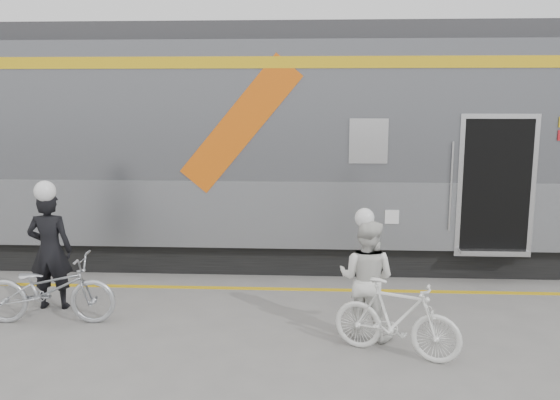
# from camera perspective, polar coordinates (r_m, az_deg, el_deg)

# --- Properties ---
(ground) EXTENTS (90.00, 90.00, 0.00)m
(ground) POSITION_cam_1_polar(r_m,az_deg,el_deg) (7.26, -2.80, -13.99)
(ground) COLOR slate
(ground) RESTS_ON ground
(train) EXTENTS (24.00, 3.17, 4.10)m
(train) POSITION_cam_1_polar(r_m,az_deg,el_deg) (10.85, 6.74, 5.25)
(train) COLOR black
(train) RESTS_ON ground
(safety_strip) EXTENTS (24.00, 0.12, 0.01)m
(safety_strip) POSITION_cam_1_polar(r_m,az_deg,el_deg) (9.26, -1.42, -8.53)
(safety_strip) COLOR gold
(safety_strip) RESTS_ON ground
(man) EXTENTS (0.63, 0.43, 1.66)m
(man) POSITION_cam_1_polar(r_m,az_deg,el_deg) (8.85, -21.25, -4.54)
(man) COLOR black
(man) RESTS_ON ground
(bicycle_left) EXTENTS (1.77, 0.71, 0.92)m
(bicycle_left) POSITION_cam_1_polar(r_m,az_deg,el_deg) (8.39, -21.38, -8.00)
(bicycle_left) COLOR #B6B9BE
(bicycle_left) RESTS_ON ground
(woman) EXTENTS (0.88, 0.80, 1.48)m
(woman) POSITION_cam_1_polar(r_m,az_deg,el_deg) (7.40, 8.31, -7.50)
(woman) COLOR silver
(woman) RESTS_ON ground
(bicycle_right) EXTENTS (1.54, 0.99, 0.90)m
(bicycle_right) POSITION_cam_1_polar(r_m,az_deg,el_deg) (7.01, 11.14, -11.12)
(bicycle_right) COLOR white
(bicycle_right) RESTS_ON ground
(helmet_man) EXTENTS (0.29, 0.29, 0.29)m
(helmet_man) POSITION_cam_1_polar(r_m,az_deg,el_deg) (8.66, -21.67, 1.72)
(helmet_man) COLOR white
(helmet_man) RESTS_ON man
(helmet_woman) EXTENTS (0.24, 0.24, 0.24)m
(helmet_woman) POSITION_cam_1_polar(r_m,az_deg,el_deg) (7.18, 8.49, -0.97)
(helmet_woman) COLOR white
(helmet_woman) RESTS_ON woman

